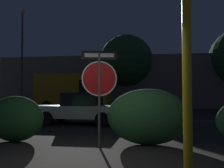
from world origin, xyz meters
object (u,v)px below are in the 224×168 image
(delivery_truck, at_px, (75,91))
(street_lamp, at_px, (22,42))
(hedge_bush_2, at_px, (148,117))
(tree_0, at_px, (126,62))
(hedge_bush_1, at_px, (15,119))
(stop_sign, at_px, (99,79))
(yellow_pole_right, at_px, (187,70))
(passing_car_2, at_px, (81,108))

(delivery_truck, height_order, street_lamp, street_lamp)
(hedge_bush_2, xyz_separation_m, tree_0, (-1.90, 17.98, 3.82))
(hedge_bush_1, relative_size, street_lamp, 0.19)
(stop_sign, xyz_separation_m, tree_0, (-0.68, 18.35, 2.84))
(street_lamp, bearing_deg, stop_sign, -55.30)
(street_lamp, bearing_deg, tree_0, 37.57)
(yellow_pole_right, distance_m, delivery_truck, 15.91)
(stop_sign, xyz_separation_m, hedge_bush_1, (-2.45, 0.36, -1.08))
(passing_car_2, height_order, street_lamp, street_lamp)
(hedge_bush_2, relative_size, tree_0, 0.29)
(passing_car_2, xyz_separation_m, delivery_truck, (-2.59, 8.00, 0.92))
(hedge_bush_1, height_order, delivery_truck, delivery_truck)
(hedge_bush_2, bearing_deg, tree_0, 96.02)
(hedge_bush_1, relative_size, tree_0, 0.22)
(stop_sign, distance_m, tree_0, 18.58)
(hedge_bush_2, height_order, street_lamp, street_lamp)
(stop_sign, distance_m, delivery_truck, 13.36)
(tree_0, bearing_deg, stop_sign, -87.89)
(street_lamp, distance_m, tree_0, 9.95)
(tree_0, bearing_deg, hedge_bush_1, -95.64)
(hedge_bush_1, bearing_deg, passing_car_2, 80.23)
(hedge_bush_1, bearing_deg, tree_0, 84.36)
(stop_sign, relative_size, delivery_truck, 0.42)
(hedge_bush_2, bearing_deg, street_lamp, 129.23)
(delivery_truck, xyz_separation_m, street_lamp, (-4.23, -0.34, 3.91))
(passing_car_2, height_order, tree_0, tree_0)
(tree_0, bearing_deg, street_lamp, -142.43)
(hedge_bush_2, distance_m, delivery_truck, 13.49)
(tree_0, bearing_deg, delivery_truck, -122.45)
(hedge_bush_1, bearing_deg, street_lamp, 116.94)
(yellow_pole_right, xyz_separation_m, hedge_bush_1, (-4.29, 2.38, -1.07))
(delivery_truck, bearing_deg, hedge_bush_2, 27.32)
(stop_sign, xyz_separation_m, street_lamp, (-8.53, 12.31, 3.81))
(stop_sign, bearing_deg, yellow_pole_right, -59.12)
(delivery_truck, relative_size, street_lamp, 0.70)
(yellow_pole_right, relative_size, street_lamp, 0.41)
(stop_sign, relative_size, street_lamp, 0.29)
(delivery_truck, xyz_separation_m, tree_0, (3.62, 5.70, 2.94))
(hedge_bush_2, height_order, delivery_truck, delivery_truck)
(hedge_bush_1, xyz_separation_m, hedge_bush_2, (3.67, 0.02, 0.10))
(stop_sign, bearing_deg, delivery_truck, 97.39)
(yellow_pole_right, bearing_deg, stop_sign, 132.25)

